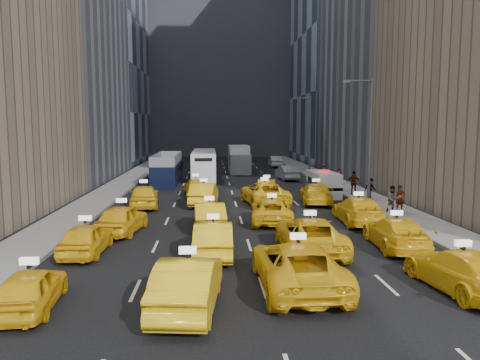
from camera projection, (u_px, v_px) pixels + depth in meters
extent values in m
plane|color=black|center=(253.00, 256.00, 20.63)|extent=(160.00, 160.00, 0.00)
cube|color=gray|center=(120.00, 185.00, 44.75)|extent=(3.00, 90.00, 0.15)
cube|color=gray|center=(336.00, 183.00, 46.06)|extent=(3.00, 90.00, 0.15)
cube|color=slate|center=(136.00, 185.00, 44.84)|extent=(0.15, 90.00, 0.18)
cube|color=slate|center=(321.00, 183.00, 45.97)|extent=(0.15, 90.00, 0.18)
cube|color=#2D3847|center=(86.00, 24.00, 70.46)|extent=(16.00, 22.00, 42.00)
cube|color=slate|center=(219.00, 51.00, 89.70)|extent=(30.00, 12.00, 40.00)
cylinder|color=#595B60|center=(370.00, 144.00, 32.59)|extent=(0.20, 0.20, 9.00)
cylinder|color=#595B60|center=(359.00, 81.00, 32.04)|extent=(1.80, 0.12, 0.12)
cube|color=slate|center=(346.00, 81.00, 31.99)|extent=(0.50, 0.22, 0.12)
cylinder|color=#595B60|center=(310.00, 137.00, 52.42)|extent=(0.20, 0.20, 9.00)
cylinder|color=#595B60|center=(302.00, 98.00, 51.86)|extent=(1.80, 0.12, 0.12)
cube|color=slate|center=(294.00, 98.00, 51.81)|extent=(0.50, 0.22, 0.12)
imported|color=yellow|center=(31.00, 289.00, 14.59)|extent=(1.87, 4.05, 1.35)
imported|color=yellow|center=(188.00, 283.00, 14.69)|extent=(2.27, 5.20, 1.66)
imported|color=yellow|center=(298.00, 265.00, 16.54)|extent=(2.87, 6.04, 1.66)
imported|color=yellow|center=(462.00, 270.00, 16.26)|extent=(2.62, 5.30, 1.48)
imported|color=yellow|center=(86.00, 239.00, 20.89)|extent=(1.78, 4.24, 1.43)
imported|color=yellow|center=(213.00, 239.00, 20.64)|extent=(1.73, 4.76, 1.56)
imported|color=yellow|center=(310.00, 235.00, 21.26)|extent=(2.77, 5.81, 1.60)
imported|color=yellow|center=(396.00, 233.00, 21.91)|extent=(2.38, 5.21, 1.48)
imported|color=yellow|center=(122.00, 219.00, 25.02)|extent=(2.46, 4.79, 1.56)
imported|color=yellow|center=(209.00, 216.00, 25.99)|extent=(1.88, 4.74, 1.53)
imported|color=yellow|center=(272.00, 211.00, 27.78)|extent=(2.84, 5.31, 1.42)
imported|color=yellow|center=(358.00, 210.00, 27.56)|extent=(2.40, 5.46, 1.56)
imported|color=yellow|center=(144.00, 196.00, 32.93)|extent=(2.44, 5.01, 1.65)
imported|color=yellow|center=(204.00, 194.00, 33.93)|extent=(2.20, 5.05, 1.61)
imported|color=yellow|center=(264.00, 193.00, 34.22)|extent=(3.45, 6.24, 1.65)
imported|color=yellow|center=(316.00, 193.00, 34.62)|extent=(2.77, 5.46, 1.52)
imported|color=yellow|center=(196.00, 187.00, 38.52)|extent=(2.25, 4.56, 1.49)
imported|color=yellow|center=(267.00, 187.00, 38.89)|extent=(1.92, 4.20, 1.34)
cube|color=silver|center=(323.00, 184.00, 38.42)|extent=(2.03, 4.94, 1.95)
cylinder|color=black|center=(318.00, 194.00, 36.91)|extent=(0.28, 0.78, 0.78)
cylinder|color=black|center=(338.00, 194.00, 37.00)|extent=(0.28, 0.78, 0.78)
cylinder|color=black|center=(310.00, 189.00, 39.96)|extent=(0.28, 0.78, 0.78)
cylinder|color=black|center=(328.00, 188.00, 40.06)|extent=(0.28, 0.78, 0.78)
cube|color=navy|center=(323.00, 186.00, 38.43)|extent=(2.07, 4.95, 0.22)
cube|color=red|center=(324.00, 171.00, 38.29)|extent=(0.90, 0.34, 0.14)
cube|color=black|center=(167.00, 169.00, 46.64)|extent=(3.61, 10.25, 2.92)
cylinder|color=black|center=(152.00, 183.00, 42.60)|extent=(0.28, 1.10, 1.10)
cylinder|color=black|center=(174.00, 183.00, 42.72)|extent=(0.28, 1.10, 1.10)
cylinder|color=black|center=(162.00, 174.00, 50.76)|extent=(0.28, 1.10, 1.10)
cylinder|color=black|center=(180.00, 174.00, 50.88)|extent=(0.28, 1.10, 1.10)
cube|color=white|center=(204.00, 165.00, 50.79)|extent=(3.53, 11.88, 3.02)
cylinder|color=black|center=(193.00, 179.00, 45.92)|extent=(0.28, 1.10, 1.10)
cylinder|color=black|center=(214.00, 179.00, 46.06)|extent=(0.28, 1.10, 1.10)
cylinder|color=black|center=(196.00, 169.00, 55.74)|extent=(0.28, 1.10, 1.10)
cylinder|color=black|center=(214.00, 169.00, 55.88)|extent=(0.28, 1.10, 1.10)
cube|color=silver|center=(239.00, 159.00, 57.72)|extent=(3.18, 7.38, 3.28)
cylinder|color=black|center=(231.00, 170.00, 55.12)|extent=(0.28, 1.10, 1.10)
cylinder|color=black|center=(250.00, 170.00, 55.26)|extent=(0.28, 1.10, 1.10)
cylinder|color=black|center=(230.00, 166.00, 60.44)|extent=(0.28, 1.10, 1.10)
cylinder|color=black|center=(246.00, 166.00, 60.58)|extent=(0.28, 1.10, 1.10)
imported|color=#93949A|center=(287.00, 173.00, 49.84)|extent=(2.02, 4.82, 1.55)
imported|color=black|center=(170.00, 165.00, 59.81)|extent=(3.25, 5.94, 1.58)
imported|color=gray|center=(237.00, 162.00, 65.26)|extent=(2.01, 4.71, 1.36)
imported|color=black|center=(201.00, 163.00, 63.65)|extent=(1.96, 4.02, 1.32)
imported|color=#B8BAC1|center=(275.00, 162.00, 65.37)|extent=(1.59, 4.56, 1.50)
imported|color=gray|center=(400.00, 198.00, 30.59)|extent=(0.63, 0.42, 1.72)
imported|color=gray|center=(393.00, 199.00, 30.29)|extent=(0.86, 0.49, 1.73)
imported|color=gray|center=(370.00, 188.00, 36.42)|extent=(1.04, 0.56, 1.54)
imported|color=gray|center=(353.00, 183.00, 38.13)|extent=(1.22, 0.89, 1.90)
imported|color=gray|center=(339.00, 179.00, 40.88)|extent=(1.01, 0.79, 1.83)
imported|color=gray|center=(324.00, 174.00, 46.30)|extent=(1.54, 0.58, 1.62)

